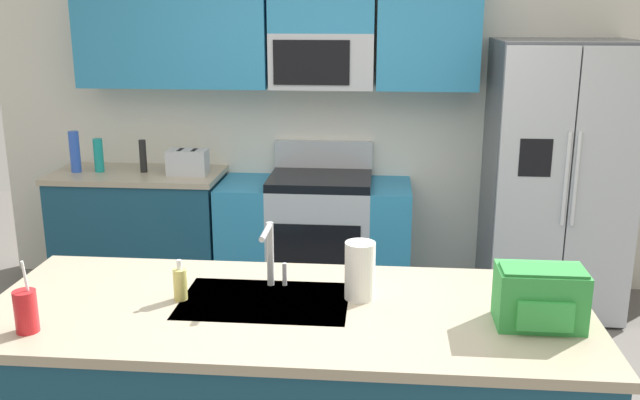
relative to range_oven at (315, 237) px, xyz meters
name	(u,v)px	position (x,y,z in m)	size (l,w,h in m)	color
kitchen_wall_unit	(321,90)	(0.02, 0.28, 1.03)	(5.20, 0.43, 2.60)	silver
back_counter	(141,231)	(-1.30, 0.00, 0.01)	(1.22, 0.63, 0.90)	navy
range_oven	(315,237)	(0.00, 0.00, 0.00)	(1.36, 0.61, 1.10)	#B7BABF
refrigerator	(556,179)	(1.65, -0.07, 0.48)	(0.90, 0.76, 1.85)	#4C4F54
toaster	(188,162)	(-0.90, -0.05, 0.55)	(0.28, 0.16, 0.18)	#B7BABF
pepper_mill	(143,156)	(-1.24, 0.00, 0.57)	(0.05, 0.05, 0.24)	black
bottle_teal	(99,155)	(-1.57, -0.02, 0.58)	(0.07, 0.07, 0.24)	teal
bottle_blue	(75,152)	(-1.73, -0.04, 0.61)	(0.07, 0.07, 0.30)	blue
sink_faucet	(271,250)	(0.01, -2.08, 0.62)	(0.09, 0.21, 0.28)	#B7BABF
drink_cup_red	(26,311)	(-0.81, -2.58, 0.54)	(0.08, 0.08, 0.28)	red
soap_dispenser	(180,284)	(-0.33, -2.24, 0.53)	(0.06, 0.06, 0.17)	#D8CC66
paper_towel_roll	(360,271)	(0.39, -2.16, 0.58)	(0.12, 0.12, 0.24)	white
backpack	(540,296)	(1.07, -2.36, 0.57)	(0.32, 0.22, 0.23)	green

